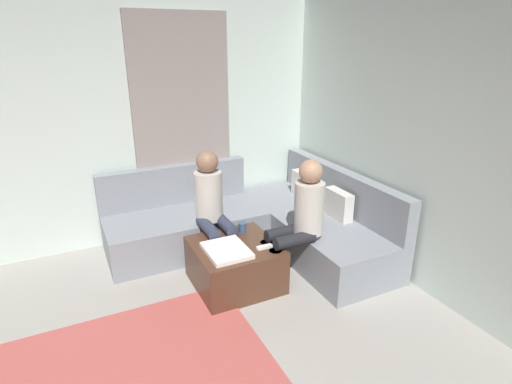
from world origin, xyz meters
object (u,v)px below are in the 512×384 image
object	(u,v)px
ottoman	(235,264)
coffee_mug	(242,227)
person_on_couch_side	(212,206)
game_remote	(264,247)
sectional_couch	(258,223)
person_on_couch_back	(300,217)

from	to	relation	value
ottoman	coffee_mug	distance (m)	0.38
person_on_couch_side	game_remote	bearing A→B (deg)	113.23
sectional_couch	person_on_couch_side	size ratio (longest dim) A/B	2.12
coffee_mug	game_remote	xyz separation A→B (m)	(0.40, 0.04, -0.04)
coffee_mug	person_on_couch_side	distance (m)	0.37
sectional_couch	ottoman	world-z (taller)	sectional_couch
ottoman	person_on_couch_side	xyz separation A→B (m)	(-0.44, -0.05, 0.45)
game_remote	person_on_couch_back	xyz separation A→B (m)	(-0.01, 0.37, 0.23)
ottoman	person_on_couch_back	size ratio (longest dim) A/B	0.63
sectional_couch	ottoman	xyz separation A→B (m)	(0.59, -0.54, -0.07)
ottoman	sectional_couch	bearing A→B (deg)	137.65
game_remote	person_on_couch_back	world-z (taller)	person_on_couch_back
game_remote	person_on_couch_side	bearing A→B (deg)	-156.77
ottoman	game_remote	size ratio (longest dim) A/B	5.07
sectional_couch	game_remote	xyz separation A→B (m)	(0.77, -0.32, 0.15)
game_remote	person_on_couch_side	distance (m)	0.71
coffee_mug	ottoman	bearing A→B (deg)	-39.29
person_on_couch_back	person_on_couch_side	xyz separation A→B (m)	(-0.62, -0.64, 0.00)
ottoman	person_on_couch_side	world-z (taller)	person_on_couch_side
ottoman	game_remote	bearing A→B (deg)	50.71
person_on_couch_back	game_remote	bearing A→B (deg)	90.84
coffee_mug	sectional_couch	bearing A→B (deg)	135.96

